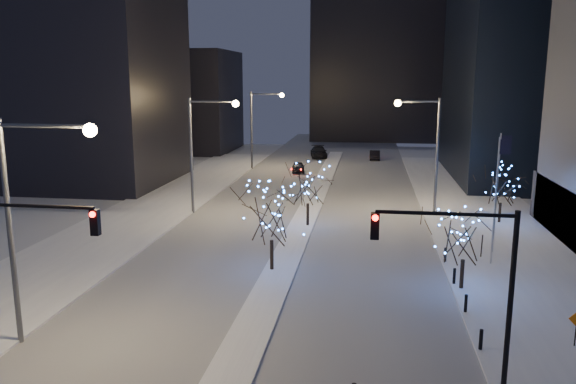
% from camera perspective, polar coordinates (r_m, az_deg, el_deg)
% --- Properties ---
extents(ground, '(160.00, 160.00, 0.00)m').
position_cam_1_polar(ground, '(23.13, -6.21, -18.71)').
color(ground, silver).
rests_on(ground, ground).
extents(road, '(20.00, 130.00, 0.02)m').
position_cam_1_polar(road, '(55.79, 2.77, -0.57)').
color(road, '#9CA1AA').
rests_on(road, ground).
extents(median, '(2.00, 80.00, 0.15)m').
position_cam_1_polar(median, '(50.92, 2.22, -1.65)').
color(median, white).
rests_on(median, ground).
extents(east_sidewalk, '(10.00, 90.00, 0.15)m').
position_cam_1_polar(east_sidewalk, '(42.13, 21.49, -5.26)').
color(east_sidewalk, white).
rests_on(east_sidewalk, ground).
extents(west_sidewalk, '(8.00, 90.00, 0.15)m').
position_cam_1_polar(west_sidewalk, '(45.26, -17.16, -3.84)').
color(west_sidewalk, white).
rests_on(west_sidewalk, ground).
extents(filler_west_near, '(22.00, 18.00, 24.00)m').
position_cam_1_polar(filler_west_near, '(68.00, -21.34, 11.00)').
color(filler_west_near, black).
rests_on(filler_west_near, ground).
extents(filler_west_far, '(18.00, 16.00, 16.00)m').
position_cam_1_polar(filler_west_far, '(94.69, -11.07, 9.04)').
color(filler_west_far, black).
rests_on(filler_west_far, ground).
extents(horizon_block, '(24.00, 14.00, 42.00)m').
position_cam_1_polar(horizon_block, '(111.73, 9.05, 16.12)').
color(horizon_block, black).
rests_on(horizon_block, ground).
extents(street_lamp_w_near, '(4.40, 0.56, 10.00)m').
position_cam_1_polar(street_lamp_w_near, '(26.10, -24.75, -0.88)').
color(street_lamp_w_near, '#595E66').
rests_on(street_lamp_w_near, ground).
extents(street_lamp_w_mid, '(4.40, 0.56, 10.00)m').
position_cam_1_polar(street_lamp_w_mid, '(48.71, -8.66, 5.29)').
color(street_lamp_w_mid, '#595E66').
rests_on(street_lamp_w_mid, ground).
extents(street_lamp_w_far, '(4.40, 0.56, 10.00)m').
position_cam_1_polar(street_lamp_w_far, '(72.90, -2.92, 7.40)').
color(street_lamp_w_far, '#595E66').
rests_on(street_lamp_w_far, ground).
extents(street_lamp_east, '(3.90, 0.56, 10.00)m').
position_cam_1_polar(street_lamp_east, '(49.83, 13.93, 5.17)').
color(street_lamp_east, '#595E66').
rests_on(street_lamp_east, ground).
extents(traffic_signal_west, '(5.26, 0.43, 7.00)m').
position_cam_1_polar(traffic_signal_west, '(24.63, -25.95, -5.86)').
color(traffic_signal_west, black).
rests_on(traffic_signal_west, ground).
extents(traffic_signal_east, '(5.26, 0.43, 7.00)m').
position_cam_1_polar(traffic_signal_east, '(21.76, 17.87, -7.44)').
color(traffic_signal_east, black).
rests_on(traffic_signal_east, ground).
extents(flagpoles, '(1.35, 2.60, 8.00)m').
position_cam_1_polar(flagpoles, '(38.08, 20.53, 0.42)').
color(flagpoles, silver).
rests_on(flagpoles, east_sidewalk).
extents(bollards, '(0.16, 12.16, 0.90)m').
position_cam_1_polar(bollards, '(31.71, 17.04, -9.38)').
color(bollards, black).
rests_on(bollards, east_sidewalk).
extents(car_near, '(1.99, 4.00, 1.31)m').
position_cam_1_polar(car_near, '(70.78, 1.04, 2.53)').
color(car_near, black).
rests_on(car_near, ground).
extents(car_mid, '(1.52, 4.17, 1.36)m').
position_cam_1_polar(car_mid, '(83.14, 8.79, 3.75)').
color(car_mid, black).
rests_on(car_mid, ground).
extents(car_far, '(3.14, 5.94, 1.64)m').
position_cam_1_polar(car_far, '(84.36, 3.14, 4.07)').
color(car_far, black).
rests_on(car_far, ground).
extents(holiday_tree_median_near, '(6.07, 6.07, 5.66)m').
position_cam_1_polar(holiday_tree_median_near, '(33.70, -1.69, -2.09)').
color(holiday_tree_median_near, black).
rests_on(holiday_tree_median_near, median).
extents(holiday_tree_median_far, '(5.02, 5.02, 4.90)m').
position_cam_1_polar(holiday_tree_median_far, '(44.12, 2.03, 0.63)').
color(holiday_tree_median_far, black).
rests_on(holiday_tree_median_far, median).
extents(holiday_tree_plaza_near, '(4.37, 4.37, 4.80)m').
position_cam_1_polar(holiday_tree_plaza_near, '(32.24, 17.49, -4.17)').
color(holiday_tree_plaza_near, black).
rests_on(holiday_tree_plaza_near, east_sidewalk).
extents(holiday_tree_plaza_far, '(4.35, 4.35, 4.73)m').
position_cam_1_polar(holiday_tree_plaza_far, '(48.24, 20.89, 0.61)').
color(holiday_tree_plaza_far, black).
rests_on(holiday_tree_plaza_far, east_sidewalk).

